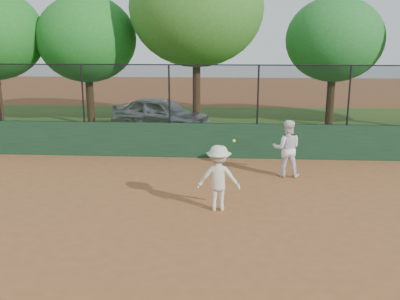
# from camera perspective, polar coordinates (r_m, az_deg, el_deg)

# --- Properties ---
(ground) EXTENTS (80.00, 80.00, 0.00)m
(ground) POSITION_cam_1_polar(r_m,az_deg,el_deg) (9.98, -5.50, -9.69)
(ground) COLOR #955830
(ground) RESTS_ON ground
(back_wall) EXTENTS (26.00, 0.20, 1.20)m
(back_wall) POSITION_cam_1_polar(r_m,az_deg,el_deg) (15.47, -2.03, 1.27)
(back_wall) COLOR #1C3E24
(back_wall) RESTS_ON ground
(grass_strip) EXTENTS (36.00, 12.00, 0.01)m
(grass_strip) POSITION_cam_1_polar(r_m,az_deg,el_deg) (21.45, -0.40, 3.22)
(grass_strip) COLOR #2F541A
(grass_strip) RESTS_ON ground
(parked_car) EXTENTS (4.82, 3.30, 1.52)m
(parked_car) POSITION_cam_1_polar(r_m,az_deg,el_deg) (20.07, -5.05, 4.62)
(parked_car) COLOR #9FA4A8
(parked_car) RESTS_ON ground
(player_second) EXTENTS (0.88, 0.71, 1.71)m
(player_second) POSITION_cam_1_polar(r_m,az_deg,el_deg) (13.45, 11.04, 0.19)
(player_second) COLOR white
(player_second) RESTS_ON ground
(player_main) EXTENTS (1.05, 0.62, 1.80)m
(player_main) POSITION_cam_1_polar(r_m,az_deg,el_deg) (10.60, 2.39, -3.59)
(player_main) COLOR beige
(player_main) RESTS_ON ground
(fence_assembly) EXTENTS (26.00, 0.06, 2.00)m
(fence_assembly) POSITION_cam_1_polar(r_m,az_deg,el_deg) (15.20, -2.19, 7.30)
(fence_assembly) COLOR black
(fence_assembly) RESTS_ON back_wall
(tree_1) EXTENTS (4.60, 4.18, 6.02)m
(tree_1) POSITION_cam_1_polar(r_m,az_deg,el_deg) (21.80, -14.32, 13.59)
(tree_1) COLOR #412D16
(tree_1) RESTS_ON ground
(tree_2) EXTENTS (5.88, 5.34, 7.87)m
(tree_2) POSITION_cam_1_polar(r_m,az_deg,el_deg) (20.30, -0.47, 17.69)
(tree_2) COLOR #472C19
(tree_2) RESTS_ON ground
(tree_3) EXTENTS (4.42, 4.01, 5.91)m
(tree_3) POSITION_cam_1_polar(r_m,az_deg,el_deg) (21.68, 16.83, 13.35)
(tree_3) COLOR #382512
(tree_3) RESTS_ON ground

